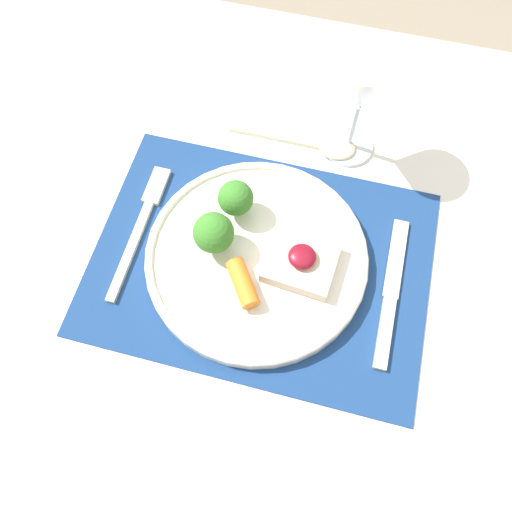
{
  "coord_description": "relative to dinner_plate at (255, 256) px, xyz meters",
  "views": [
    {
      "loc": [
        0.06,
        -0.27,
        1.36
      ],
      "look_at": [
        -0.01,
        -0.0,
        0.78
      ],
      "focal_mm": 35.0,
      "sensor_mm": 36.0,
      "label": 1
    }
  ],
  "objects": [
    {
      "name": "spoon",
      "position": [
        0.05,
        0.21,
        -0.01
      ],
      "size": [
        0.19,
        0.05,
        0.02
      ],
      "rotation": [
        0.0,
        0.0,
        -0.02
      ],
      "color": "beige",
      "rests_on": "dining_table"
    },
    {
      "name": "ground_plane",
      "position": [
        0.01,
        0.0,
        -0.77
      ],
      "size": [
        8.0,
        8.0,
        0.0
      ],
      "primitive_type": "plane",
      "color": "gray"
    },
    {
      "name": "fork",
      "position": [
        -0.16,
        0.02,
        -0.01
      ],
      "size": [
        0.02,
        0.21,
        0.01
      ],
      "rotation": [
        0.0,
        0.0,
        0.03
      ],
      "color": "beige",
      "rests_on": "placemat"
    },
    {
      "name": "placemat",
      "position": [
        0.01,
        0.0,
        -0.02
      ],
      "size": [
        0.44,
        0.32,
        0.0
      ],
      "primitive_type": "cube",
      "color": "navy",
      "rests_on": "dining_table"
    },
    {
      "name": "dinner_plate",
      "position": [
        0.0,
        0.0,
        0.0
      ],
      "size": [
        0.29,
        0.29,
        0.08
      ],
      "color": "silver",
      "rests_on": "placemat"
    },
    {
      "name": "knife",
      "position": [
        0.18,
        -0.01,
        -0.01
      ],
      "size": [
        0.02,
        0.21,
        0.01
      ],
      "rotation": [
        0.0,
        0.0,
        0.02
      ],
      "color": "beige",
      "rests_on": "placemat"
    },
    {
      "name": "dining_table",
      "position": [
        0.01,
        0.0,
        -0.12
      ],
      "size": [
        1.17,
        0.94,
        0.75
      ],
      "color": "white",
      "rests_on": "ground_plane"
    },
    {
      "name": "wine_glass_near",
      "position": [
        0.09,
        0.22,
        0.1
      ],
      "size": [
        0.09,
        0.09,
        0.17
      ],
      "color": "white",
      "rests_on": "dining_table"
    }
  ]
}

